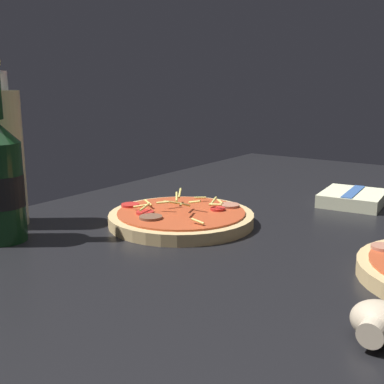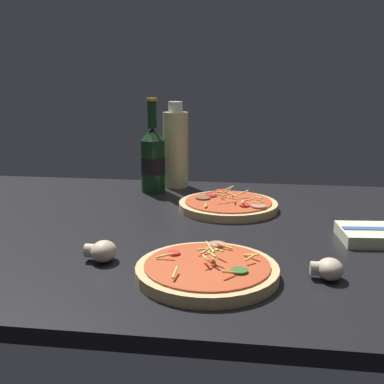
{
  "view_description": "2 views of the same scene",
  "coord_description": "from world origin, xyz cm",
  "px_view_note": "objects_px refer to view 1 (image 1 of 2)",
  "views": [
    {
      "loc": [
        -60.64,
        -30.68,
        24.79
      ],
      "look_at": [
        -4.81,
        8.98,
        9.46
      ],
      "focal_mm": 45.0,
      "sensor_mm": 36.0,
      "label": 1
    },
    {
      "loc": [
        6.61,
        -97.11,
        33.66
      ],
      "look_at": [
        -7.11,
        2.46,
        9.5
      ],
      "focal_mm": 45.0,
      "sensor_mm": 36.0,
      "label": 2
    }
  ],
  "objects_px": {
    "pizza_far": "(181,218)",
    "dish_towel": "(353,198)",
    "oil_bottle": "(0,156)",
    "mushroom_right": "(379,323)"
  },
  "relations": [
    {
      "from": "dish_towel",
      "to": "pizza_far",
      "type": "bearing_deg",
      "value": 147.72
    },
    {
      "from": "mushroom_right",
      "to": "dish_towel",
      "type": "distance_m",
      "value": 0.52
    },
    {
      "from": "pizza_far",
      "to": "dish_towel",
      "type": "height_order",
      "value": "pizza_far"
    },
    {
      "from": "oil_bottle",
      "to": "mushroom_right",
      "type": "height_order",
      "value": "oil_bottle"
    },
    {
      "from": "oil_bottle",
      "to": "dish_towel",
      "type": "bearing_deg",
      "value": -42.27
    },
    {
      "from": "pizza_far",
      "to": "dish_towel",
      "type": "relative_size",
      "value": 1.73
    },
    {
      "from": "oil_bottle",
      "to": "dish_towel",
      "type": "height_order",
      "value": "oil_bottle"
    },
    {
      "from": "pizza_far",
      "to": "oil_bottle",
      "type": "relative_size",
      "value": 0.97
    },
    {
      "from": "pizza_far",
      "to": "oil_bottle",
      "type": "bearing_deg",
      "value": 125.42
    },
    {
      "from": "mushroom_right",
      "to": "pizza_far",
      "type": "bearing_deg",
      "value": 61.9
    }
  ]
}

